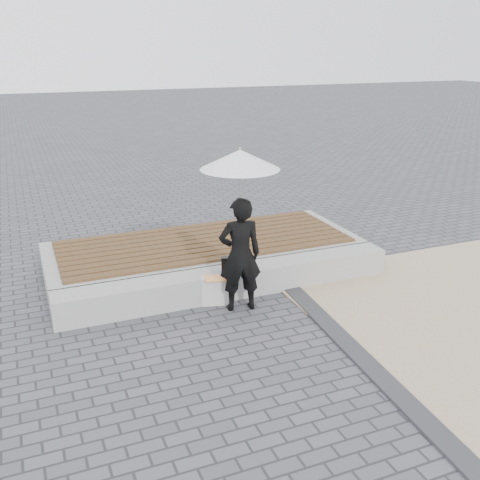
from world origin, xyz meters
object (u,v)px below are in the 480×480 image
seating_ledge (232,281)px  canvas_tote (215,290)px  woman (240,255)px  handbag (232,264)px  parasol (240,160)px

seating_ledge → canvas_tote: (-0.33, -0.21, 0.00)m
woman → handbag: bearing=-86.6°
handbag → woman: bearing=-74.8°
handbag → canvas_tote: 0.45m
seating_ledge → handbag: bearing=-105.8°
seating_ledge → woman: size_ratio=3.16×
seating_ledge → parasol: 1.93m
seating_ledge → canvas_tote: size_ratio=12.30×
woman → parasol: parasol is taller
parasol → handbag: parasol is taller
handbag → parasol: bearing=-74.8°
parasol → canvas_tote: 1.91m
seating_ledge → parasol: bearing=-97.2°
seating_ledge → woman: 0.76m
woman → canvas_tote: bearing=-35.7°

